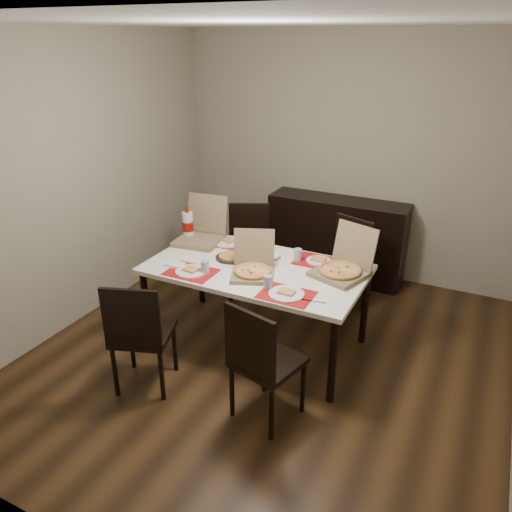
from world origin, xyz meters
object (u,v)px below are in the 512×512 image
sideboard (336,238)px  chair_near_left (139,332)px  chair_far_right (345,262)px  pizza_box_center (253,268)px  dining_table (256,274)px  dip_bowl (273,257)px  chair_near_right (261,359)px  chair_far_left (249,245)px  soda_bottle (188,225)px

sideboard → chair_near_left: 2.67m
chair_far_right → pizza_box_center: (-0.45, -1.08, 0.29)m
chair_far_right → dining_table: bearing=-117.5°
chair_far_right → dip_bowl: chair_far_right is taller
chair_near_right → chair_far_left: (-0.99, 1.74, 0.00)m
sideboard → soda_bottle: (-1.04, -1.35, 0.43)m
chair_far_left → chair_near_left: bearing=-89.0°
chair_near_left → pizza_box_center: pizza_box_center is taller
dip_bowl → chair_near_left: bearing=-115.3°
dining_table → soda_bottle: bearing=161.7°
chair_near_right → chair_far_left: bearing=119.6°
pizza_box_center → soda_bottle: 1.00m
sideboard → dining_table: sideboard is taller
chair_far_right → dip_bowl: size_ratio=7.62×
dining_table → chair_far_left: chair_far_left is taller
chair_near_right → chair_far_right: same height
dining_table → dip_bowl: 0.24m
dip_bowl → soda_bottle: bearing=176.3°
sideboard → chair_near_right: 2.50m
dip_bowl → pizza_box_center: bearing=-92.2°
sideboard → soda_bottle: size_ratio=4.79×
dining_table → soda_bottle: (-0.86, 0.28, 0.20)m
chair_far_right → sideboard: bearing=114.0°
chair_near_left → pizza_box_center: 1.01m
chair_far_left → pizza_box_center: size_ratio=1.99×
pizza_box_center → dip_bowl: pizza_box_center is taller
chair_near_right → chair_far_left: 2.00m
dining_table → chair_far_left: size_ratio=1.94×
chair_near_left → pizza_box_center: bearing=56.3°
dining_table → chair_near_right: (0.46, -0.84, -0.17)m
sideboard → chair_near_right: chair_near_right is taller
chair_near_right → chair_near_left: bearing=-174.0°
chair_near_right → sideboard: bearing=96.4°
chair_near_right → pizza_box_center: pizza_box_center is taller
chair_far_right → dip_bowl: bearing=-121.2°
pizza_box_center → dip_bowl: bearing=87.8°
dining_table → chair_far_left: (-0.53, 0.90, -0.17)m
soda_bottle → dip_bowl: bearing=-3.7°
chair_far_right → soda_bottle: bearing=-153.9°
pizza_box_center → soda_bottle: (-0.90, 0.42, 0.08)m
dining_table → chair_far_right: (0.49, 0.94, -0.17)m
dip_bowl → soda_bottle: (-0.91, 0.06, 0.12)m
dining_table → chair_far_left: 1.06m
dining_table → chair_near_left: chair_near_left is taller
chair_near_left → chair_near_right: bearing=6.0°
sideboard → soda_bottle: 1.76m
chair_far_right → pizza_box_center: 1.21m
dip_bowl → chair_near_right: bearing=-69.3°
sideboard → soda_bottle: bearing=-127.5°
chair_far_right → chair_near_left: bearing=-117.6°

